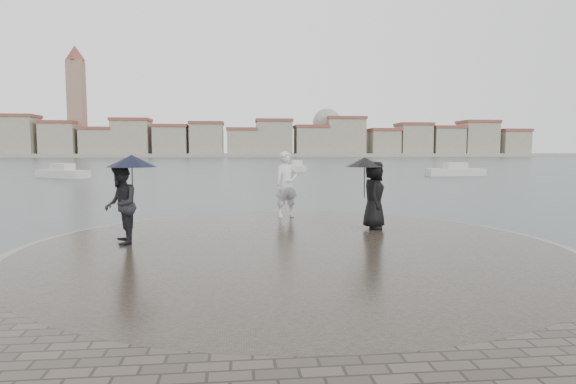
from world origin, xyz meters
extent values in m
plane|color=#2B3835|center=(0.00, 0.00, 0.00)|extent=(400.00, 400.00, 0.00)
cylinder|color=gray|center=(0.00, 3.50, 0.16)|extent=(12.50, 12.50, 0.32)
cylinder|color=#2D261E|center=(0.00, 3.50, 0.18)|extent=(11.90, 11.90, 0.36)
imported|color=silver|center=(0.28, 8.01, 1.41)|extent=(0.88, 0.71, 2.10)
imported|color=black|center=(-3.91, 3.94, 1.27)|extent=(0.88, 1.02, 1.82)
cylinder|color=black|center=(-3.66, 4.04, 1.71)|extent=(0.02, 0.02, 0.90)
cone|color=black|center=(-3.66, 4.04, 2.26)|extent=(1.13, 1.13, 0.28)
imported|color=black|center=(2.43, 5.47, 1.28)|extent=(0.82, 1.03, 1.84)
cylinder|color=black|center=(2.18, 5.57, 1.66)|extent=(0.02, 0.02, 0.90)
cone|color=black|center=(2.18, 5.57, 2.18)|extent=(1.07, 1.07, 0.26)
cube|color=gray|center=(0.00, 163.00, 0.60)|extent=(260.00, 20.00, 1.20)
cube|color=gray|center=(-74.00, 160.00, 6.50)|extent=(13.00, 10.00, 13.00)
cube|color=brown|center=(-74.00, 160.00, 13.50)|extent=(13.60, 10.60, 1.00)
cube|color=gray|center=(-60.00, 160.00, 5.50)|extent=(11.00, 10.00, 11.00)
cube|color=brown|center=(-60.00, 160.00, 11.50)|extent=(11.60, 10.60, 1.00)
cube|color=gray|center=(-48.00, 160.00, 4.50)|extent=(10.00, 10.00, 9.00)
cube|color=brown|center=(-48.00, 160.00, 9.50)|extent=(10.60, 10.60, 1.00)
cube|color=gray|center=(-37.00, 160.00, 6.00)|extent=(12.00, 10.00, 12.00)
cube|color=brown|center=(-37.00, 160.00, 12.50)|extent=(12.60, 10.60, 1.00)
cube|color=gray|center=(-24.00, 160.00, 5.00)|extent=(11.00, 10.00, 10.00)
cube|color=brown|center=(-24.00, 160.00, 10.50)|extent=(11.60, 10.60, 1.00)
cube|color=gray|center=(-12.00, 160.00, 5.50)|extent=(11.00, 10.00, 11.00)
cube|color=brown|center=(-12.00, 160.00, 11.50)|extent=(11.60, 10.60, 1.00)
cube|color=gray|center=(0.00, 160.00, 4.50)|extent=(10.00, 10.00, 9.00)
cube|color=brown|center=(0.00, 160.00, 9.50)|extent=(10.60, 10.60, 1.00)
cube|color=gray|center=(11.00, 160.00, 6.00)|extent=(12.00, 10.00, 12.00)
cube|color=brown|center=(11.00, 160.00, 12.50)|extent=(12.60, 10.60, 1.00)
cube|color=gray|center=(24.00, 160.00, 5.00)|extent=(11.00, 10.00, 10.00)
cube|color=brown|center=(24.00, 160.00, 10.50)|extent=(11.60, 10.60, 1.00)
cube|color=gray|center=(36.00, 160.00, 6.50)|extent=(13.00, 10.00, 13.00)
cube|color=brown|center=(36.00, 160.00, 13.50)|extent=(13.60, 10.60, 1.00)
cube|color=gray|center=(50.00, 160.00, 4.50)|extent=(10.00, 10.00, 9.00)
cube|color=brown|center=(50.00, 160.00, 9.50)|extent=(10.60, 10.60, 1.00)
cube|color=gray|center=(61.00, 160.00, 5.50)|extent=(11.00, 10.00, 11.00)
cube|color=brown|center=(61.00, 160.00, 11.50)|extent=(11.60, 10.60, 1.00)
cube|color=gray|center=(73.00, 160.00, 5.00)|extent=(11.00, 10.00, 10.00)
cube|color=brown|center=(73.00, 160.00, 10.50)|extent=(11.60, 10.60, 1.00)
cube|color=gray|center=(85.00, 160.00, 6.00)|extent=(12.00, 10.00, 12.00)
cube|color=brown|center=(85.00, 160.00, 12.50)|extent=(12.60, 10.60, 1.00)
cube|color=gray|center=(98.00, 160.00, 4.50)|extent=(10.00, 10.00, 9.00)
cube|color=brown|center=(98.00, 160.00, 9.50)|extent=(10.60, 10.60, 1.00)
cube|color=#846654|center=(-55.00, 162.00, 16.00)|extent=(5.00, 5.00, 32.00)
cone|color=brown|center=(-55.00, 162.00, 34.50)|extent=(6.80, 6.80, 5.00)
sphere|color=gray|center=(30.00, 162.00, 12.00)|extent=(10.00, 10.00, 10.00)
cube|color=#B9B3A7|center=(5.53, 48.85, 0.25)|extent=(1.65, 5.51, 0.90)
cube|color=#B9B3A7|center=(5.53, 48.85, 0.85)|extent=(1.22, 2.01, 0.90)
cube|color=#B9B3A7|center=(-16.95, 37.63, 0.25)|extent=(5.47, 4.36, 0.90)
cube|color=#B9B3A7|center=(-16.95, 37.63, 0.85)|extent=(2.33, 2.10, 0.90)
cube|color=#B9B3A7|center=(19.56, 37.20, 0.25)|extent=(5.52, 1.67, 0.90)
cube|color=#B9B3A7|center=(19.56, 37.20, 0.85)|extent=(2.01, 1.22, 0.90)
camera|label=1|loc=(-1.24, -7.23, 2.52)|focal=30.00mm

